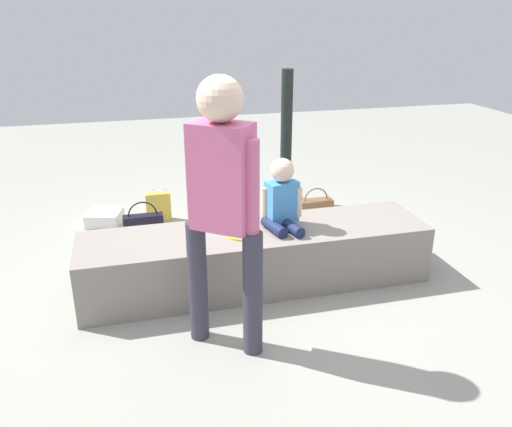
{
  "coord_description": "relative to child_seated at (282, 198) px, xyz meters",
  "views": [
    {
      "loc": [
        -0.83,
        -3.18,
        1.84
      ],
      "look_at": [
        -0.08,
        -0.3,
        0.65
      ],
      "focal_mm": 36.93,
      "sensor_mm": 36.0,
      "label": 1
    }
  ],
  "objects": [
    {
      "name": "gift_bag",
      "position": [
        -0.75,
        1.33,
        -0.48
      ],
      "size": [
        0.22,
        0.08,
        0.31
      ],
      "color": "gold",
      "rests_on": "ground_plane"
    },
    {
      "name": "handbag_black_leather",
      "position": [
        -0.91,
        0.9,
        -0.49
      ],
      "size": [
        0.32,
        0.1,
        0.35
      ],
      "color": "black",
      "rests_on": "ground_plane"
    },
    {
      "name": "cake_plate",
      "position": [
        -0.3,
        -0.06,
        -0.19
      ],
      "size": [
        0.22,
        0.22,
        0.07
      ],
      "color": "yellow",
      "rests_on": "concrete_ledge"
    },
    {
      "name": "water_bottle_near_gift",
      "position": [
        -1.15,
        0.53,
        -0.53
      ],
      "size": [
        0.06,
        0.06,
        0.2
      ],
      "color": "silver",
      "rests_on": "ground_plane"
    },
    {
      "name": "railing_post",
      "position": [
        0.51,
        1.52,
        -0.12
      ],
      "size": [
        0.36,
        0.36,
        1.29
      ],
      "color": "black",
      "rests_on": "ground_plane"
    },
    {
      "name": "child_seated",
      "position": [
        0.0,
        0.0,
        0.0
      ],
      "size": [
        0.28,
        0.34,
        0.48
      ],
      "color": "#192449",
      "rests_on": "concrete_ledge"
    },
    {
      "name": "party_cup_red",
      "position": [
        -0.08,
        1.08,
        -0.56
      ],
      "size": [
        0.08,
        0.08,
        0.11
      ],
      "primitive_type": "cylinder",
      "color": "red",
      "rests_on": "ground_plane"
    },
    {
      "name": "concrete_ledge",
      "position": [
        -0.19,
        -0.02,
        -0.42
      ],
      "size": [
        2.39,
        0.58,
        0.4
      ],
      "primitive_type": "cube",
      "color": "gray",
      "rests_on": "ground_plane"
    },
    {
      "name": "adult_standing",
      "position": [
        -0.54,
        -0.67,
        0.3
      ],
      "size": [
        0.38,
        0.34,
        1.53
      ],
      "color": "#343140",
      "rests_on": "ground_plane"
    },
    {
      "name": "handbag_brown_canvas",
      "position": [
        0.63,
        0.97,
        -0.51
      ],
      "size": [
        0.3,
        0.12,
        0.31
      ],
      "color": "brown",
      "rests_on": "ground_plane"
    },
    {
      "name": "ground_plane",
      "position": [
        -0.19,
        -0.02,
        -0.62
      ],
      "size": [
        12.0,
        12.0,
        0.0
      ],
      "primitive_type": "plane",
      "color": "gray"
    },
    {
      "name": "cake_box_white",
      "position": [
        -1.23,
        1.37,
        -0.56
      ],
      "size": [
        0.35,
        0.35,
        0.12
      ],
      "primitive_type": "cube",
      "rotation": [
        0.0,
        0.0,
        -0.28
      ],
      "color": "white",
      "rests_on": "ground_plane"
    }
  ]
}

